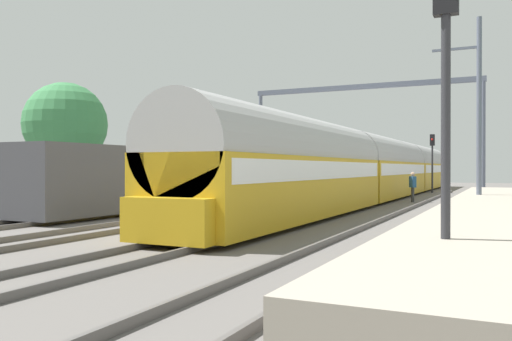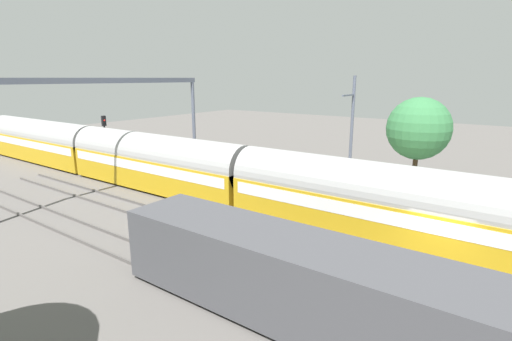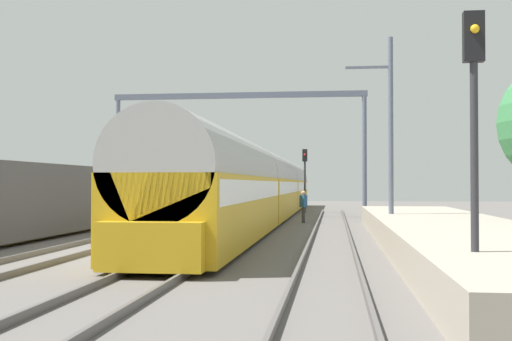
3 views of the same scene
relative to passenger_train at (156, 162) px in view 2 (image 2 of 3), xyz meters
name	(u,v)px [view 2 (image 2 of 3)]	position (x,y,z in m)	size (l,w,h in m)	color
ground	(432,275)	(-1.95, -19.07, -1.97)	(120.00, 120.00, 0.00)	#625D5A
track_west	(421,295)	(-3.90, -19.07, -1.89)	(1.52, 60.00, 0.16)	#575351
track_east	(441,256)	(0.00, -19.07, -1.89)	(1.52, 60.00, 0.16)	#575351
track_far_east	(455,228)	(3.90, -19.07, -1.89)	(1.52, 60.00, 0.16)	#575351
platform	(431,197)	(7.72, -17.07, -1.52)	(4.40, 28.00, 0.90)	#A39989
passenger_train	(156,162)	(0.00, 0.00, 0.00)	(2.93, 49.20, 3.82)	gold
freight_car	(291,278)	(-7.80, -15.77, -0.50)	(2.80, 13.00, 2.70)	#47474C
person_crossing	(216,175)	(2.40, -3.65, -0.94)	(0.44, 0.46, 1.73)	#3B3B3B
railway_signal_far	(105,134)	(1.92, 8.92, 1.02)	(0.36, 0.30, 4.64)	#2D2D33
catenary_gantry	(111,108)	(-1.95, 1.89, 3.91)	(16.10, 0.28, 7.86)	slate
catenary_pole_east_mid	(351,136)	(6.25, -12.09, 2.18)	(1.90, 0.20, 8.00)	slate
tree_east_background	(419,129)	(12.04, -14.98, 2.25)	(4.59, 4.59, 6.53)	#4C3826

